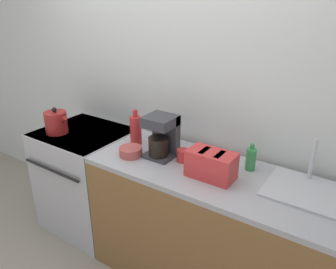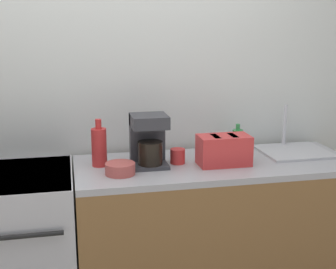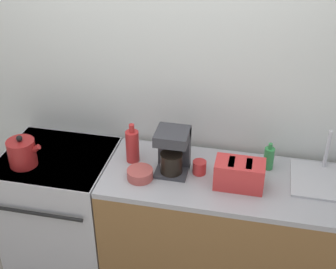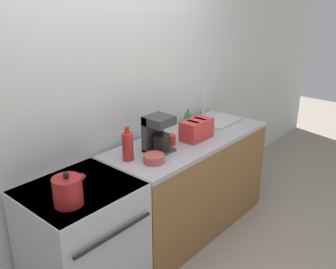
% 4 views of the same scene
% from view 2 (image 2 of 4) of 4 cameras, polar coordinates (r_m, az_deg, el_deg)
% --- Properties ---
extents(wall_back, '(8.00, 0.05, 2.60)m').
position_cam_2_polar(wall_back, '(2.95, -7.24, 5.14)').
color(wall_back, silver).
rests_on(wall_back, ground_plane).
extents(stove, '(0.73, 0.69, 0.92)m').
position_cam_2_polar(stove, '(2.84, -18.72, -13.36)').
color(stove, '#B7B7BC').
rests_on(stove, ground_plane).
extents(counter_block, '(1.65, 0.65, 0.92)m').
position_cam_2_polar(counter_block, '(2.94, 5.71, -11.96)').
color(counter_block, brown).
rests_on(counter_block, ground_plane).
extents(toaster, '(0.30, 0.17, 0.17)m').
position_cam_2_polar(toaster, '(2.71, 6.82, -1.89)').
color(toaster, red).
rests_on(toaster, counter_block).
extents(coffee_maker, '(0.20, 0.20, 0.30)m').
position_cam_2_polar(coffee_maker, '(2.66, -2.37, -0.58)').
color(coffee_maker, '#333338').
rests_on(coffee_maker, counter_block).
extents(sink_tray, '(0.41, 0.38, 0.28)m').
position_cam_2_polar(sink_tray, '(3.07, 15.04, -1.81)').
color(sink_tray, '#B7B7BC').
rests_on(sink_tray, counter_block).
extents(bottle_green, '(0.07, 0.07, 0.18)m').
position_cam_2_polar(bottle_green, '(2.98, 8.46, -0.74)').
color(bottle_green, '#338C47').
rests_on(bottle_green, counter_block).
extents(bottle_red, '(0.09, 0.09, 0.27)m').
position_cam_2_polar(bottle_red, '(2.69, -8.40, -1.45)').
color(bottle_red, '#B72828').
rests_on(bottle_red, counter_block).
extents(cup_red, '(0.09, 0.09, 0.09)m').
position_cam_2_polar(cup_red, '(2.73, 1.18, -2.65)').
color(cup_red, red).
rests_on(cup_red, counter_block).
extents(bowl, '(0.16, 0.16, 0.06)m').
position_cam_2_polar(bowl, '(2.55, -5.85, -4.16)').
color(bowl, '#B24C47').
rests_on(bowl, counter_block).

